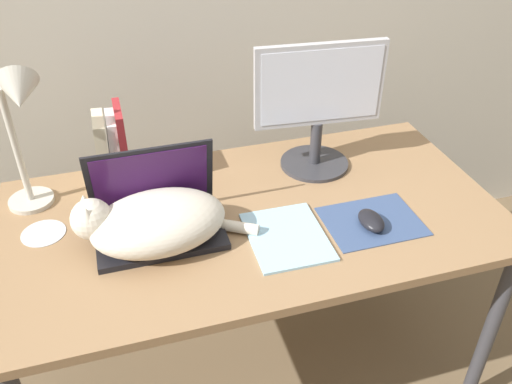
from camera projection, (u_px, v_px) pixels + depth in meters
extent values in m
cube|color=#93704C|center=(254.00, 217.00, 1.57)|extent=(1.43, 0.75, 0.03)
cylinder|color=#38383D|center=(489.00, 333.00, 1.68)|extent=(0.04, 0.04, 0.69)
cylinder|color=#38383D|center=(44.00, 277.00, 1.88)|extent=(0.04, 0.04, 0.69)
cylinder|color=#38383D|center=(388.00, 211.00, 2.19)|extent=(0.04, 0.04, 0.69)
cube|color=black|center=(160.00, 233.00, 1.48)|extent=(0.34, 0.23, 0.02)
cube|color=#28282D|center=(160.00, 232.00, 1.46)|extent=(0.28, 0.12, 0.00)
cube|color=black|center=(151.00, 179.00, 1.48)|extent=(0.34, 0.06, 0.22)
cube|color=#421956|center=(151.00, 180.00, 1.48)|extent=(0.31, 0.05, 0.19)
ellipsoid|color=beige|center=(159.00, 222.00, 1.42)|extent=(0.37, 0.26, 0.14)
sphere|color=beige|center=(92.00, 219.00, 1.38)|extent=(0.11, 0.11, 0.11)
cone|color=beige|center=(84.00, 201.00, 1.38)|extent=(0.04, 0.04, 0.03)
cone|color=beige|center=(87.00, 214.00, 1.33)|extent=(0.04, 0.04, 0.03)
cylinder|color=beige|center=(234.00, 226.00, 1.49)|extent=(0.14, 0.10, 0.03)
cylinder|color=#333338|center=(314.00, 163.00, 1.78)|extent=(0.22, 0.22, 0.01)
cylinder|color=#333338|center=(316.00, 143.00, 1.73)|extent=(0.04, 0.04, 0.14)
cube|color=#B2B2B7|center=(320.00, 85.00, 1.62)|extent=(0.40, 0.05, 0.26)
cube|color=silver|center=(322.00, 86.00, 1.61)|extent=(0.37, 0.03, 0.23)
cube|color=#384C75|center=(372.00, 221.00, 1.53)|extent=(0.27, 0.21, 0.00)
ellipsoid|color=black|center=(371.00, 221.00, 1.50)|extent=(0.06, 0.10, 0.04)
cube|color=beige|center=(102.00, 152.00, 1.63)|extent=(0.04, 0.14, 0.23)
cube|color=white|center=(114.00, 151.00, 1.63)|extent=(0.04, 0.13, 0.23)
cube|color=maroon|center=(123.00, 146.00, 1.63)|extent=(0.02, 0.15, 0.25)
cylinder|color=beige|center=(32.00, 200.00, 1.60)|extent=(0.13, 0.13, 0.01)
cylinder|color=beige|center=(16.00, 147.00, 1.50)|extent=(0.02, 0.02, 0.35)
cone|color=beige|center=(19.00, 93.00, 1.38)|extent=(0.11, 0.13, 0.14)
cube|color=#99C6E0|center=(287.00, 236.00, 1.47)|extent=(0.21, 0.26, 0.01)
cylinder|color=silver|center=(43.00, 233.00, 1.49)|extent=(0.12, 0.12, 0.00)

